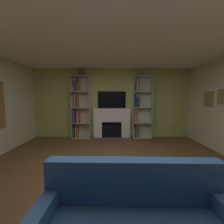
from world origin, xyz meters
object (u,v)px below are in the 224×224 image
Objects in this scene: tv at (112,100)px; bookshelf_left at (79,107)px; potted_plant at (80,72)px; bookshelf_right at (140,108)px; vase_with_flowers at (143,74)px; fireplace at (112,122)px.

bookshelf_left reaches higher than tv.
tv is at bearing 3.85° from bookshelf_left.
potted_plant is at bearing -173.92° from tv.
vase_with_flowers is (0.09, -0.05, 1.25)m from bookshelf_right.
potted_plant is 2.25m from vase_with_flowers.
bookshelf_left is 1.27m from potted_plant.
tv is 1.47m from vase_with_flowers.
vase_with_flowers reaches higher than fireplace.
bookshelf_right is (1.04, 0.02, 0.52)m from fireplace.
fireplace is 1.34m from bookshelf_left.
vase_with_flowers is (2.35, -0.04, 1.22)m from bookshelf_left.
potted_plant is at bearing -178.61° from fireplace.
potted_plant reaches higher than tv.
bookshelf_left is 2.65m from vase_with_flowers.
fireplace is 5.57× the size of potted_plant.
potted_plant reaches higher than bookshelf_right.
fireplace is 1.38× the size of tv.
potted_plant is (-1.13, -0.03, 1.81)m from fireplace.
tv is at bearing 176.12° from bookshelf_right.
fireplace is at bearing -178.76° from bookshelf_right.
vase_with_flowers is at bearing -29.40° from bookshelf_right.
fireplace is 0.63× the size of bookshelf_left.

